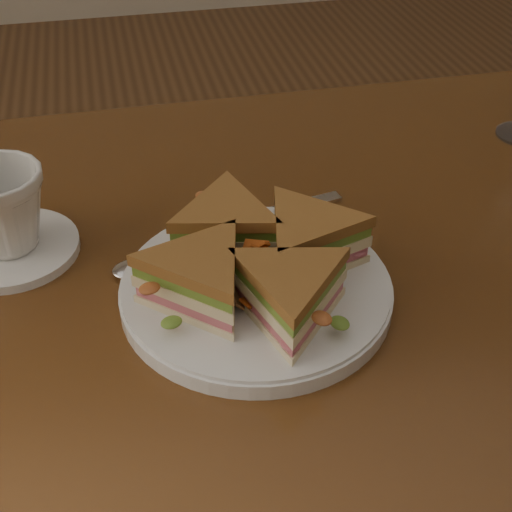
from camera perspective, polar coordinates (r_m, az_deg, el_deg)
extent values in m
cube|color=#3B200D|center=(0.74, 2.12, -2.00)|extent=(1.20, 0.80, 0.04)
cylinder|color=silver|center=(0.68, 0.00, -2.78)|extent=(0.26, 0.26, 0.02)
cube|color=silver|center=(0.75, -2.73, 0.79)|extent=(0.13, 0.04, 0.00)
ellipsoid|color=silver|center=(0.72, -9.57, -1.08)|extent=(0.05, 0.03, 0.01)
cube|color=silver|center=(0.80, 0.29, 3.24)|extent=(0.20, 0.05, 0.00)
cube|color=silver|center=(0.77, -5.86, 1.76)|extent=(0.05, 0.02, 0.00)
cylinder|color=silver|center=(0.78, -18.93, 0.56)|extent=(0.14, 0.14, 0.01)
imported|color=silver|center=(0.76, -19.66, 3.49)|extent=(0.12, 0.12, 0.09)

